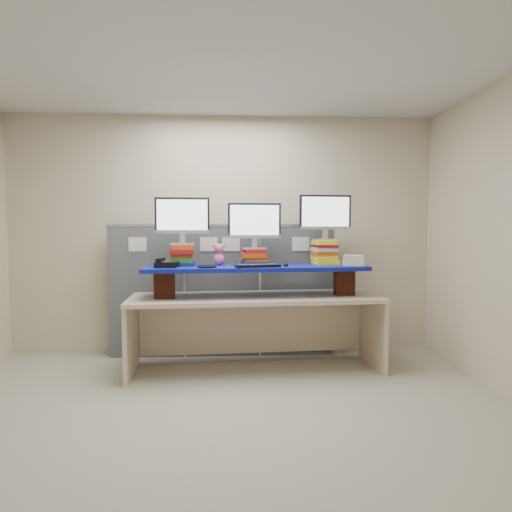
{
  "coord_description": "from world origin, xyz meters",
  "views": [
    {
      "loc": [
        0.14,
        -3.12,
        1.49
      ],
      "look_at": [
        0.36,
        1.26,
        1.2
      ],
      "focal_mm": 30.0,
      "sensor_mm": 36.0,
      "label": 1
    }
  ],
  "objects": [
    {
      "name": "book_stack_left",
      "position": [
        -0.4,
        1.33,
        1.2
      ],
      "size": [
        0.25,
        0.33,
        0.22
      ],
      "color": "navy",
      "rests_on": "blue_board"
    },
    {
      "name": "book_stack_right",
      "position": [
        1.11,
        1.42,
        1.22
      ],
      "size": [
        0.27,
        0.31,
        0.25
      ],
      "color": "yellow",
      "rests_on": "blue_board"
    },
    {
      "name": "cubicle_partition",
      "position": [
        -0.0,
        1.78,
        0.77
      ],
      "size": [
        2.6,
        0.06,
        1.53
      ],
      "color": "#4C535A",
      "rests_on": "ground"
    },
    {
      "name": "monitor_right",
      "position": [
        1.11,
        1.42,
        1.63
      ],
      "size": [
        0.56,
        0.17,
        0.48
      ],
      "rotation": [
        0.0,
        0.0,
        0.06
      ],
      "color": "#B2B2B8",
      "rests_on": "book_stack_right"
    },
    {
      "name": "room",
      "position": [
        0.0,
        0.0,
        1.4
      ],
      "size": [
        5.0,
        4.0,
        2.8
      ],
      "color": "beige",
      "rests_on": "ground"
    },
    {
      "name": "monitor_left",
      "position": [
        -0.4,
        1.33,
        1.59
      ],
      "size": [
        0.56,
        0.17,
        0.48
      ],
      "rotation": [
        0.0,
        0.0,
        0.06
      ],
      "color": "#B2B2B8",
      "rests_on": "book_stack_left"
    },
    {
      "name": "plush_toy",
      "position": [
        -0.02,
        1.35,
        1.21
      ],
      "size": [
        0.13,
        0.1,
        0.23
      ],
      "rotation": [
        0.0,
        0.0,
        0.37
      ],
      "color": "pink",
      "rests_on": "blue_board"
    },
    {
      "name": "monitor_center",
      "position": [
        0.35,
        1.37,
        1.54
      ],
      "size": [
        0.56,
        0.17,
        0.48
      ],
      "rotation": [
        0.0,
        0.0,
        0.06
      ],
      "color": "#B2B2B8",
      "rests_on": "book_stack_center"
    },
    {
      "name": "brick_pier_left",
      "position": [
        -0.56,
        1.15,
        0.92
      ],
      "size": [
        0.21,
        0.12,
        0.27
      ],
      "primitive_type": "cube",
      "rotation": [
        0.0,
        0.0,
        0.06
      ],
      "color": "maroon",
      "rests_on": "desk"
    },
    {
      "name": "brick_pier_right",
      "position": [
        1.29,
        1.26,
        0.92
      ],
      "size": [
        0.21,
        0.12,
        0.27
      ],
      "primitive_type": "cube",
      "rotation": [
        0.0,
        0.0,
        0.06
      ],
      "color": "maroon",
      "rests_on": "desk"
    },
    {
      "name": "book_stack_center",
      "position": [
        0.35,
        1.38,
        1.18
      ],
      "size": [
        0.27,
        0.33,
        0.16
      ],
      "color": "navy",
      "rests_on": "blue_board"
    },
    {
      "name": "desk",
      "position": [
        0.36,
        1.26,
        0.63
      ],
      "size": [
        2.62,
        0.91,
        0.78
      ],
      "rotation": [
        0.0,
        0.0,
        0.06
      ],
      "color": "beige",
      "rests_on": "ground"
    },
    {
      "name": "keyboard",
      "position": [
        0.37,
        1.1,
        1.11
      ],
      "size": [
        0.46,
        0.23,
        0.03
      ],
      "rotation": [
        0.0,
        0.0,
        0.18
      ],
      "color": "black",
      "rests_on": "blue_board"
    },
    {
      "name": "binder_stack",
      "position": [
        1.37,
        1.25,
        1.15
      ],
      "size": [
        0.26,
        0.22,
        0.11
      ],
      "rotation": [
        0.0,
        0.0,
        -0.24
      ],
      "color": "beige",
      "rests_on": "blue_board"
    },
    {
      "name": "mouse",
      "position": [
        0.66,
        1.18,
        1.11
      ],
      "size": [
        0.08,
        0.11,
        0.03
      ],
      "primitive_type": "ellipsoid",
      "rotation": [
        0.0,
        0.0,
        0.34
      ],
      "color": "black",
      "rests_on": "blue_board"
    },
    {
      "name": "blue_board",
      "position": [
        0.36,
        1.26,
        1.08
      ],
      "size": [
        2.29,
        0.71,
        0.04
      ],
      "primitive_type": "cube",
      "rotation": [
        0.0,
        0.0,
        0.06
      ],
      "color": "navy",
      "rests_on": "brick_pier_left"
    },
    {
      "name": "desk_phone",
      "position": [
        -0.54,
        1.12,
        1.13
      ],
      "size": [
        0.23,
        0.21,
        0.09
      ],
      "rotation": [
        0.0,
        0.0,
        -0.08
      ],
      "color": "black",
      "rests_on": "blue_board"
    },
    {
      "name": "headset",
      "position": [
        -0.13,
        1.09,
        1.11
      ],
      "size": [
        0.21,
        0.21,
        0.02
      ],
      "primitive_type": "torus",
      "rotation": [
        0.0,
        0.0,
        -0.1
      ],
      "color": "black",
      "rests_on": "blue_board"
    }
  ]
}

